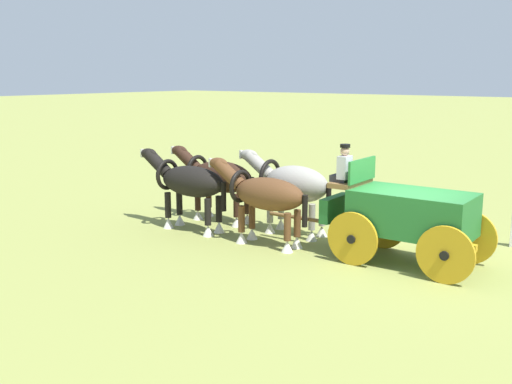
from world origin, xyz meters
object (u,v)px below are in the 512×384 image
object	(u,v)px
draft_horse_rear_off	(292,185)
draft_horse_lead_near	(188,183)
draft_horse_rear_near	(264,196)
show_wagon	(406,214)
draft_horse_lead_off	(218,178)

from	to	relation	value
draft_horse_rear_off	draft_horse_lead_near	distance (m)	2.93
draft_horse_rear_near	draft_horse_rear_off	xyz separation A→B (m)	(-0.00, -1.30, 0.08)
show_wagon	draft_horse_rear_near	distance (m)	3.62
draft_horse_rear_near	draft_horse_lead_near	world-z (taller)	draft_horse_lead_near
draft_horse_rear_near	draft_horse_rear_off	world-z (taller)	draft_horse_rear_off
show_wagon	draft_horse_rear_off	xyz separation A→B (m)	(3.54, -0.59, 0.19)
draft_horse_rear_off	show_wagon	bearing A→B (deg)	170.60
draft_horse_lead_near	draft_horse_lead_off	world-z (taller)	draft_horse_lead_near
show_wagon	draft_horse_lead_near	size ratio (longest dim) A/B	1.78
show_wagon	draft_horse_lead_off	world-z (taller)	show_wagon
draft_horse_lead_near	draft_horse_rear_near	bearing A→B (deg)	-178.88
draft_horse_lead_off	show_wagon	bearing A→B (deg)	175.03
show_wagon	draft_horse_lead_near	distance (m)	6.19
show_wagon	draft_horse_rear_off	size ratio (longest dim) A/B	1.90
draft_horse_rear_near	draft_horse_lead_near	size ratio (longest dim) A/B	0.97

